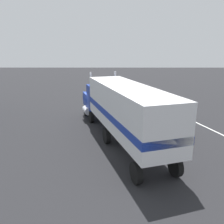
{
  "coord_description": "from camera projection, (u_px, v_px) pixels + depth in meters",
  "views": [
    {
      "loc": [
        -21.41,
        -1.66,
        6.45
      ],
      "look_at": [
        -3.75,
        -1.59,
        1.6
      ],
      "focal_mm": 37.37,
      "sensor_mm": 36.0,
      "label": 1
    }
  ],
  "objects": [
    {
      "name": "lane_stripe_mid",
      "position": [
        160.0,
        122.0,
        21.04
      ],
      "size": [
        4.22,
        1.55,
        0.01
      ],
      "primitive_type": "cube",
      "rotation": [
        0.0,
        0.0,
        0.32
      ],
      "color": "silver",
      "rests_on": "ground_plane"
    },
    {
      "name": "semi_truck",
      "position": [
        121.0,
        107.0,
        16.14
      ],
      "size": [
        14.23,
        6.74,
        4.5
      ],
      "color": "#193399",
      "rests_on": "ground_plane"
    },
    {
      "name": "motorcycle",
      "position": [
        180.0,
        131.0,
        17.3
      ],
      "size": [
        1.51,
        1.61,
        1.12
      ],
      "color": "black",
      "rests_on": "ground_plane"
    },
    {
      "name": "ground_plane",
      "position": [
        96.0,
        118.0,
        22.36
      ],
      "size": [
        120.0,
        120.0,
        0.0
      ],
      "primitive_type": "plane",
      "color": "#232326"
    },
    {
      "name": "person_bystander",
      "position": [
        147.0,
        117.0,
        19.35
      ],
      "size": [
        0.34,
        0.46,
        1.63
      ],
      "color": "#2D3347",
      "rests_on": "ground_plane"
    },
    {
      "name": "lane_stripe_near",
      "position": [
        137.0,
        137.0,
        17.55
      ],
      "size": [
        4.2,
        1.63,
        0.01
      ],
      "primitive_type": "cube",
      "rotation": [
        0.0,
        0.0,
        0.34
      ],
      "color": "silver",
      "rests_on": "ground_plane"
    },
    {
      "name": "lane_stripe_far",
      "position": [
        206.0,
        127.0,
        19.66
      ],
      "size": [
        4.25,
        1.44,
        0.01
      ],
      "primitive_type": "cube",
      "rotation": [
        0.0,
        0.0,
        0.3
      ],
      "color": "silver",
      "rests_on": "ground_plane"
    }
  ]
}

